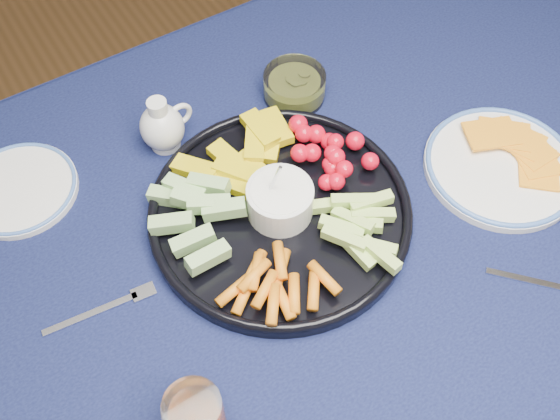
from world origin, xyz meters
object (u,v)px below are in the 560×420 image
creamer_pitcher (163,126)px  cheese_plate (502,165)px  dining_table (322,260)px  juice_tumbler (196,417)px  crudite_platter (278,209)px  side_plate_extra (19,189)px  pickle_bowl (294,87)px

creamer_pitcher → cheese_plate: bearing=-37.8°
creamer_pitcher → dining_table: bearing=-66.0°
cheese_plate → juice_tumbler: 0.62m
dining_table → juice_tumbler: juice_tumbler is taller
crudite_platter → side_plate_extra: 0.42m
cheese_plate → side_plate_extra: (-0.68, 0.37, -0.01)m
cheese_plate → side_plate_extra: 0.78m
creamer_pitcher → pickle_bowl: size_ratio=0.93×
pickle_bowl → cheese_plate: pickle_bowl is taller
juice_tumbler → side_plate_extra: juice_tumbler is taller
juice_tumbler → pickle_bowl: bearing=45.3°
dining_table → cheese_plate: cheese_plate is taller
cheese_plate → juice_tumbler: size_ratio=2.94×
creamer_pitcher → juice_tumbler: size_ratio=1.20×
dining_table → creamer_pitcher: bearing=114.0°
dining_table → creamer_pitcher: (-0.13, 0.29, 0.13)m
dining_table → juice_tumbler: 0.36m
dining_table → side_plate_extra: size_ratio=9.05×
creamer_pitcher → cheese_plate: (0.44, -0.34, -0.03)m
side_plate_extra → juice_tumbler: bearing=-81.5°
dining_table → pickle_bowl: bearing=66.7°
side_plate_extra → crudite_platter: bearing=-39.0°
dining_table → creamer_pitcher: size_ratio=16.45×
crudite_platter → cheese_plate: size_ratio=1.63×
dining_table → pickle_bowl: (0.11, 0.26, 0.11)m
side_plate_extra → cheese_plate: bearing=-28.8°
dining_table → cheese_plate: 0.33m
creamer_pitcher → pickle_bowl: bearing=-5.2°
pickle_bowl → cheese_plate: bearing=-58.3°
dining_table → juice_tumbler: (-0.30, -0.15, 0.12)m
crudite_platter → juice_tumbler: size_ratio=4.79×
pickle_bowl → creamer_pitcher: bearing=174.8°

